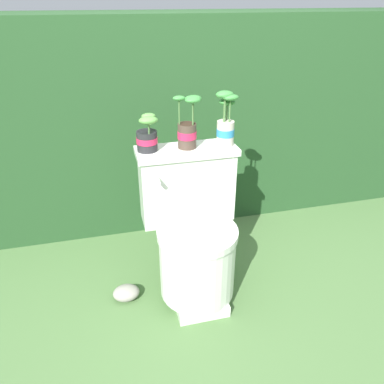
# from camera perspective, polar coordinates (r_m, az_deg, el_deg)

# --- Properties ---
(ground_plane) EXTENTS (12.00, 12.00, 0.00)m
(ground_plane) POSITION_cam_1_polar(r_m,az_deg,el_deg) (2.07, 2.76, -14.47)
(ground_plane) COLOR #4C703D
(hedge_backdrop) EXTENTS (3.63, 0.61, 1.30)m
(hedge_backdrop) POSITION_cam_1_polar(r_m,az_deg,el_deg) (2.56, -3.11, 11.06)
(hedge_backdrop) COLOR #234723
(hedge_backdrop) RESTS_ON ground
(toilet) EXTENTS (0.48, 0.49, 0.75)m
(toilet) POSITION_cam_1_polar(r_m,az_deg,el_deg) (1.85, 0.24, -6.65)
(toilet) COLOR silver
(toilet) RESTS_ON ground
(potted_plant_left) EXTENTS (0.10, 0.12, 0.18)m
(potted_plant_left) POSITION_cam_1_polar(r_m,az_deg,el_deg) (1.73, -6.85, 8.39)
(potted_plant_left) COLOR #262628
(potted_plant_left) RESTS_ON toilet
(potted_plant_midleft) EXTENTS (0.13, 0.10, 0.25)m
(potted_plant_midleft) POSITION_cam_1_polar(r_m,az_deg,el_deg) (1.75, -0.67, 9.65)
(potted_plant_midleft) COLOR #47382D
(potted_plant_midleft) RESTS_ON toilet
(potted_plant_middle) EXTENTS (0.10, 0.09, 0.26)m
(potted_plant_middle) POSITION_cam_1_polar(r_m,az_deg,el_deg) (1.79, 5.18, 10.56)
(potted_plant_middle) COLOR beige
(potted_plant_middle) RESTS_ON toilet
(garden_stone) EXTENTS (0.14, 0.11, 0.07)m
(garden_stone) POSITION_cam_1_polar(r_m,az_deg,el_deg) (2.01, -9.98, -14.88)
(garden_stone) COLOR gray
(garden_stone) RESTS_ON ground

